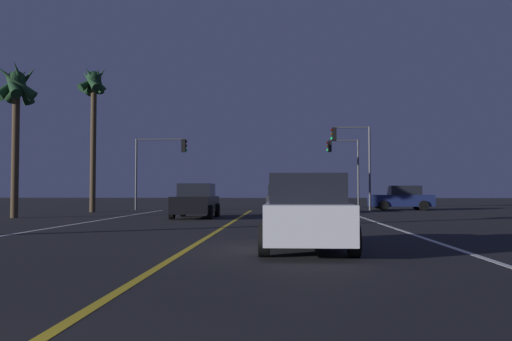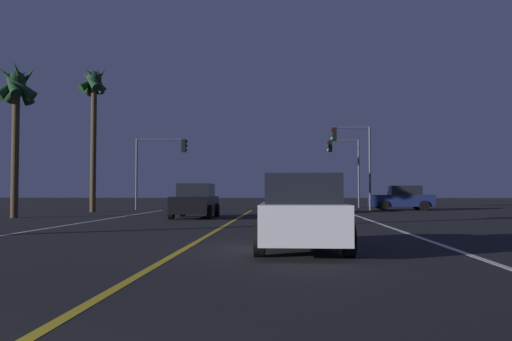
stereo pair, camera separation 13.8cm
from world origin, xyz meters
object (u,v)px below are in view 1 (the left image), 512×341
object	(u,v)px
palm_tree_left_far	(94,95)
car_oncoming	(196,201)
traffic_light_far_right	(343,158)
car_crossing_side	(402,198)
traffic_light_near_left	(162,156)
car_lead_same_lane	(306,213)
palm_tree_left_mid	(16,94)
traffic_light_near_right	(352,149)
car_ahead_far	(282,199)

from	to	relation	value
palm_tree_left_far	car_oncoming	bearing A→B (deg)	-41.04
traffic_light_far_right	car_crossing_side	bearing A→B (deg)	126.95
car_oncoming	traffic_light_near_left	size ratio (longest dim) A/B	0.86
car_lead_same_lane	palm_tree_left_mid	bearing A→B (deg)	45.79
car_oncoming	traffic_light_near_right	size ratio (longest dim) A/B	0.75
traffic_light_far_right	palm_tree_left_far	world-z (taller)	palm_tree_left_far
car_ahead_far	traffic_light_far_right	world-z (taller)	traffic_light_far_right
traffic_light_near_right	palm_tree_left_mid	distance (m)	21.18
car_crossing_side	traffic_light_far_right	bearing A→B (deg)	-53.05
car_crossing_side	palm_tree_left_far	xyz separation A→B (m)	(-20.28, -4.60, 6.62)
car_crossing_side	traffic_light_near_left	world-z (taller)	traffic_light_near_left
car_lead_same_lane	palm_tree_left_far	xyz separation A→B (m)	(-12.53, 20.67, 6.62)
car_ahead_far	palm_tree_left_far	bearing A→B (deg)	85.44
car_lead_same_lane	palm_tree_left_far	size ratio (longest dim) A/B	0.46
traffic_light_near_left	traffic_light_near_right	bearing A→B (deg)	0.00
traffic_light_near_right	palm_tree_left_far	bearing A→B (deg)	12.63
car_lead_same_lane	car_crossing_side	bearing A→B (deg)	-17.06
traffic_light_far_right	car_ahead_far	bearing A→B (deg)	64.68
traffic_light_near_right	traffic_light_far_right	distance (m)	5.51
car_ahead_far	traffic_light_far_right	xyz separation A→B (m)	(4.83, 10.20, 3.15)
car_crossing_side	palm_tree_left_far	size ratio (longest dim) A/B	0.46
car_lead_same_lane	traffic_light_far_right	bearing A→B (deg)	-8.09
car_oncoming	palm_tree_left_mid	distance (m)	10.45
car_ahead_far	traffic_light_near_right	bearing A→B (deg)	-45.44
car_ahead_far	traffic_light_near_left	world-z (taller)	traffic_light_near_left
car_lead_same_lane	traffic_light_far_right	world-z (taller)	traffic_light_far_right
traffic_light_near_left	traffic_light_far_right	distance (m)	14.36
car_oncoming	car_lead_same_lane	bearing A→B (deg)	19.08
car_ahead_far	palm_tree_left_far	size ratio (longest dim) A/B	0.46
car_oncoming	palm_tree_left_far	bearing A→B (deg)	-131.04
car_crossing_side	palm_tree_left_far	distance (m)	21.83
traffic_light_near_right	traffic_light_far_right	world-z (taller)	traffic_light_near_right
car_ahead_far	traffic_light_near_left	bearing A→B (deg)	60.85
traffic_light_far_right	traffic_light_near_left	bearing A→B (deg)	22.52
car_lead_same_lane	car_oncoming	bearing A→B (deg)	19.08
car_crossing_side	traffic_light_near_right	xyz separation A→B (m)	(-3.55, -0.85, 3.41)
car_crossing_side	traffic_light_far_right	xyz separation A→B (m)	(-3.50, 4.65, 3.15)
traffic_light_near_right	car_ahead_far	bearing A→B (deg)	44.56
traffic_light_far_right	palm_tree_left_mid	world-z (taller)	palm_tree_left_mid
car_ahead_far	traffic_light_near_right	distance (m)	7.52
car_oncoming	traffic_light_near_left	xyz separation A→B (m)	(-4.18, 10.45, 2.94)
car_crossing_side	traffic_light_near_right	size ratio (longest dim) A/B	0.75
car_oncoming	traffic_light_far_right	world-z (taller)	traffic_light_far_right
car_crossing_side	traffic_light_near_right	world-z (taller)	traffic_light_near_right
traffic_light_near_left	traffic_light_far_right	xyz separation A→B (m)	(13.26, 5.50, 0.21)
car_oncoming	traffic_light_near_right	xyz separation A→B (m)	(9.03, 10.45, 3.41)
traffic_light_near_left	traffic_light_far_right	size ratio (longest dim) A/B	0.93
car_crossing_side	palm_tree_left_mid	bearing A→B (deg)	28.84
traffic_light_far_right	car_lead_same_lane	bearing A→B (deg)	81.91
car_crossing_side	car_oncoming	size ratio (longest dim) A/B	1.00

